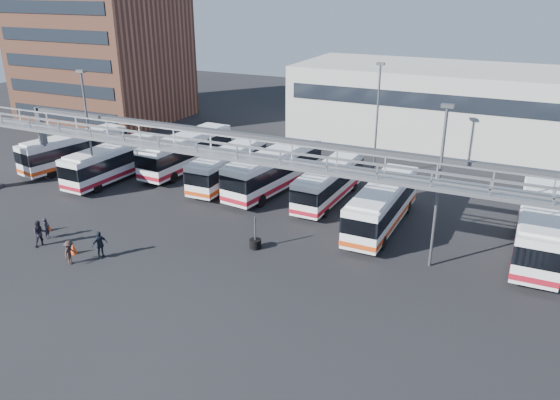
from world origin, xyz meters
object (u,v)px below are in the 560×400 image
at_px(bus_4, 274,169).
at_px(bus_1, 114,160).
at_px(bus_2, 187,151).
at_px(pedestrian_b, 40,234).
at_px(bus_0, 75,149).
at_px(cone_left, 47,226).
at_px(bus_6, 382,204).
at_px(pedestrian_d, 100,245).
at_px(bus_5, 329,181).
at_px(pedestrian_c, 70,252).
at_px(tire_stack, 255,243).
at_px(light_pole_mid, 439,180).
at_px(bus_3, 228,165).
at_px(pedestrian_a, 47,228).
at_px(cone_right, 73,249).
at_px(light_pole_left, 88,126).
at_px(bus_8, 539,226).
at_px(light_pole_back, 377,115).

bearing_deg(bus_4, bus_1, -157.76).
xyz_separation_m(bus_2, pedestrian_b, (0.33, -17.76, -0.95)).
height_order(bus_0, cone_left, bus_0).
height_order(bus_4, bus_6, bus_4).
bearing_deg(pedestrian_d, bus_5, -14.85).
relative_size(pedestrian_c, pedestrian_d, 0.87).
distance_m(bus_6, pedestrian_c, 21.27).
xyz_separation_m(bus_4, tire_stack, (3.62, -10.39, -1.53)).
distance_m(light_pole_mid, bus_4, 17.05).
xyz_separation_m(pedestrian_b, tire_stack, (13.13, 5.90, -0.55)).
distance_m(bus_3, pedestrian_c, 17.12).
distance_m(bus_4, pedestrian_a, 18.28).
distance_m(pedestrian_a, cone_right, 3.52).
bearing_deg(bus_1, bus_6, 2.96).
height_order(light_pole_mid, pedestrian_a, light_pole_mid).
relative_size(bus_0, bus_2, 0.96).
relative_size(light_pole_left, cone_left, 13.21).
relative_size(bus_1, bus_5, 1.06).
relative_size(bus_3, cone_left, 13.33).
relative_size(bus_5, pedestrian_b, 5.40).
xyz_separation_m(cone_left, tire_stack, (14.72, 3.91, -0.00)).
bearing_deg(bus_8, pedestrian_d, -153.55).
xyz_separation_m(bus_1, bus_3, (9.82, 3.26, -0.05)).
xyz_separation_m(bus_5, pedestrian_a, (-15.16, -14.87, -0.91)).
xyz_separation_m(light_pole_mid, bus_4, (-14.63, 7.89, -3.81)).
relative_size(pedestrian_d, cone_right, 2.48).
distance_m(light_pole_mid, bus_2, 26.49).
height_order(bus_1, pedestrian_b, bus_1).
xyz_separation_m(bus_1, bus_8, (34.67, 0.37, 0.16)).
distance_m(bus_5, pedestrian_b, 21.62).
xyz_separation_m(light_pole_left, pedestrian_d, (8.61, -8.93, -4.82)).
bearing_deg(bus_2, bus_0, -155.96).
height_order(light_pole_back, bus_3, light_pole_back).
bearing_deg(cone_right, cone_left, 156.46).
bearing_deg(pedestrian_a, light_pole_left, 0.72).
bearing_deg(pedestrian_d, tire_stack, -39.54).
xyz_separation_m(bus_3, pedestrian_c, (-1.55, -17.02, -0.93)).
height_order(bus_6, pedestrian_d, bus_6).
distance_m(bus_8, pedestrian_c, 29.97).
bearing_deg(bus_4, bus_5, 4.55).
distance_m(pedestrian_a, pedestrian_b, 1.25).
bearing_deg(bus_2, pedestrian_d, -70.24).
bearing_deg(light_pole_left, light_pole_back, 34.99).
height_order(bus_0, bus_5, bus_0).
distance_m(bus_4, bus_8, 20.77).
distance_m(pedestrian_c, cone_right, 1.48).
distance_m(bus_1, pedestrian_d, 15.48).
bearing_deg(bus_0, pedestrian_d, -29.85).
xyz_separation_m(light_pole_back, cone_left, (-17.72, -21.41, -5.34)).
relative_size(bus_1, bus_6, 0.98).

